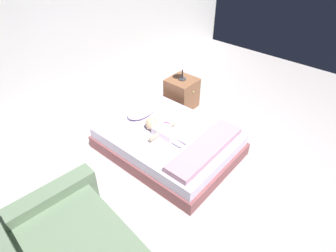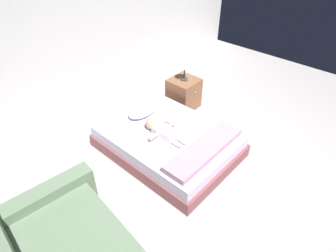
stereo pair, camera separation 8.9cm
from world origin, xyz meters
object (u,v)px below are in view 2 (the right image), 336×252
object	(u,v)px
pillow	(142,111)
baby	(161,130)
nightstand	(184,94)
bed	(168,141)
lamp	(185,65)
toothbrush	(168,123)

from	to	relation	value
pillow	baby	bearing A→B (deg)	-106.01
nightstand	pillow	bearing A→B (deg)	-179.43
bed	baby	bearing A→B (deg)	154.15
baby	lamp	bearing A→B (deg)	25.12
baby	toothbrush	world-z (taller)	baby
pillow	nightstand	bearing A→B (deg)	0.57
baby	toothbrush	size ratio (longest dim) A/B	4.33
nightstand	lamp	distance (m)	0.55
pillow	toothbrush	distance (m)	0.45
baby	nightstand	bearing A→B (deg)	25.11
bed	baby	distance (m)	0.27
bed	baby	size ratio (longest dim) A/B	2.73
bed	baby	world-z (taller)	baby
bed	toothbrush	size ratio (longest dim) A/B	11.83
pillow	lamp	size ratio (longest dim) A/B	1.39
toothbrush	lamp	xyz separation A→B (m)	(0.92, 0.45, 0.46)
bed	pillow	distance (m)	0.63
bed	toothbrush	bearing A→B (deg)	43.86
bed	lamp	world-z (taller)	lamp
lamp	pillow	bearing A→B (deg)	-179.43
pillow	baby	world-z (taller)	baby
baby	nightstand	distance (m)	1.29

